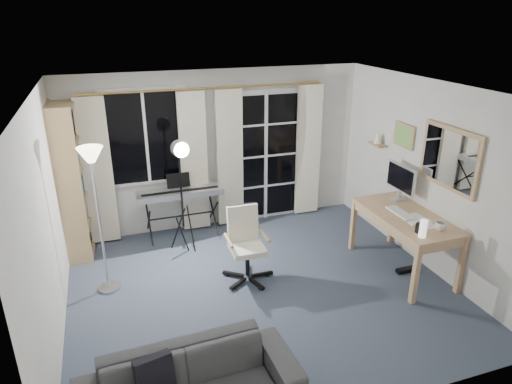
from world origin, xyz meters
TOP-DOWN VIEW (x-y plane):
  - floor at (0.00, 0.00)m, footprint 4.50×4.00m
  - window at (-1.05, 1.97)m, footprint 1.20×0.08m
  - french_door at (0.75, 1.97)m, footprint 1.32×0.09m
  - curtains at (-0.14, 1.88)m, footprint 3.60×0.07m
  - bookshelf at (-2.13, 1.79)m, footprint 0.38×0.99m
  - torchiere_lamp at (-1.77, 0.60)m, footprint 0.33×0.33m
  - keyboard_piano at (-0.66, 1.70)m, footprint 1.25×0.61m
  - studio_light at (-0.70, 1.22)m, footprint 0.33×0.34m
  - office_chair at (-0.10, 0.36)m, footprint 0.62×0.65m
  - desk at (1.88, -0.15)m, footprint 0.74×1.46m
  - monitor at (2.08, 0.30)m, footprint 0.19×0.56m
  - desk_clutter at (1.81, -0.38)m, footprint 0.46×0.89m
  - mug at (1.98, -0.65)m, footprint 0.13×0.10m
  - wall_mirror at (2.22, -0.35)m, footprint 0.04×0.94m
  - framed_print at (2.23, 0.55)m, footprint 0.03×0.42m
  - wall_shelf at (2.16, 1.05)m, footprint 0.16×0.30m
  - sofa at (-1.18, -1.55)m, footprint 1.86×0.62m

SIDE VIEW (x-z plane):
  - floor at x=0.00m, z-range -0.02..0.00m
  - sofa at x=-1.18m, z-range 0.00..0.72m
  - office_chair at x=-0.10m, z-range 0.08..1.02m
  - desk_clutter at x=1.81m, z-range 0.12..1.11m
  - desk at x=1.88m, z-range 0.29..1.07m
  - keyboard_piano at x=-0.66m, z-range 0.23..1.14m
  - mug at x=1.98m, z-range 0.78..0.91m
  - bookshelf at x=-2.13m, z-range -0.05..2.05m
  - french_door at x=0.75m, z-range -0.03..2.08m
  - monitor at x=2.08m, z-range 0.83..1.32m
  - curtains at x=-0.14m, z-range 0.03..2.16m
  - studio_light at x=-0.70m, z-range 0.50..2.15m
  - wall_shelf at x=2.16m, z-range 1.32..1.50m
  - torchiere_lamp at x=-1.77m, z-range 0.55..2.34m
  - window at x=-1.05m, z-range 0.80..2.20m
  - wall_mirror at x=2.22m, z-range 1.18..1.92m
  - framed_print at x=2.23m, z-range 1.44..1.76m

